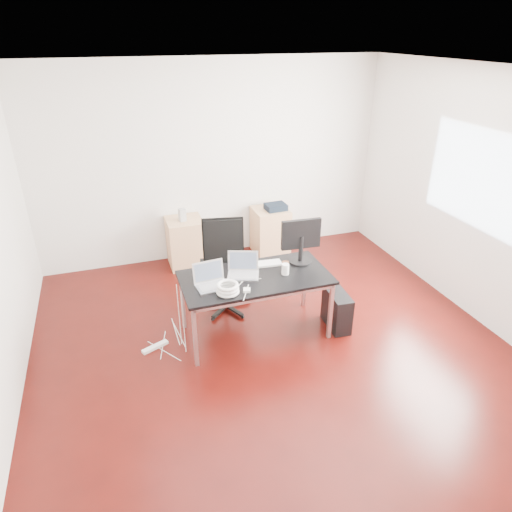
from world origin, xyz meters
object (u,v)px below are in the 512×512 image
object	(u,v)px
desk	(255,281)
pc_tower	(337,310)
filing_cabinet_left	(186,242)
filing_cabinet_right	(270,231)
office_chair	(224,262)

from	to	relation	value
desk	pc_tower	xyz separation A→B (m)	(0.93, -0.18, -0.46)
filing_cabinet_left	filing_cabinet_right	size ratio (longest dim) A/B	1.00
office_chair	pc_tower	world-z (taller)	office_chair
office_chair	filing_cabinet_left	bearing A→B (deg)	112.83
office_chair	pc_tower	xyz separation A→B (m)	(1.10, -0.85, -0.39)
office_chair	filing_cabinet_right	size ratio (longest dim) A/B	1.54
filing_cabinet_right	office_chair	bearing A→B (deg)	-129.96
desk	office_chair	distance (m)	0.69
filing_cabinet_left	filing_cabinet_right	world-z (taller)	same
filing_cabinet_right	filing_cabinet_left	bearing A→B (deg)	180.00
filing_cabinet_left	pc_tower	world-z (taller)	filing_cabinet_left
office_chair	pc_tower	distance (m)	1.44
pc_tower	filing_cabinet_right	bearing A→B (deg)	95.43
filing_cabinet_right	pc_tower	bearing A→B (deg)	-88.52
desk	office_chair	bearing A→B (deg)	104.13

